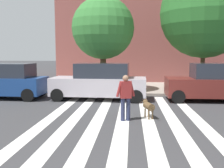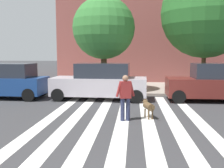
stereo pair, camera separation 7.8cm
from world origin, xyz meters
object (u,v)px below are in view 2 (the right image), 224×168
at_px(parked_car_behind_first, 100,82).
at_px(parked_car_third_in_line, 213,83).
at_px(pedestrian_dog_walker, 125,95).
at_px(street_tree_nearest, 104,28).
at_px(parked_car_near_curb, 6,81).
at_px(dog_on_leash, 148,106).
at_px(street_tree_middle, 206,14).

xyz_separation_m(parked_car_behind_first, parked_car_third_in_line, (5.71, 0.00, -0.01)).
bearing_deg(pedestrian_dog_walker, street_tree_nearest, 103.12).
xyz_separation_m(parked_car_near_curb, street_tree_nearest, (5.07, 2.22, 2.97)).
relative_size(parked_car_near_curb, pedestrian_dog_walker, 2.70).
bearing_deg(parked_car_third_in_line, parked_car_near_curb, -179.99).
bearing_deg(street_tree_nearest, dog_on_leash, -68.60).
relative_size(parked_car_near_curb, parked_car_behind_first, 0.89).
bearing_deg(parked_car_near_curb, street_tree_nearest, 23.59).
relative_size(street_tree_nearest, street_tree_middle, 0.78).
height_order(parked_car_near_curb, street_tree_nearest, street_tree_nearest).
distance_m(parked_car_behind_first, pedestrian_dog_walker, 4.50).
height_order(parked_car_third_in_line, street_tree_middle, street_tree_middle).
bearing_deg(street_tree_middle, street_tree_nearest, -177.39).
height_order(parked_car_behind_first, street_tree_middle, street_tree_middle).
distance_m(parked_car_third_in_line, dog_on_leash, 5.12).
height_order(parked_car_near_curb, pedestrian_dog_walker, parked_car_near_curb).
bearing_deg(dog_on_leash, pedestrian_dog_walker, -150.06).
distance_m(street_tree_nearest, street_tree_middle, 6.00).
relative_size(parked_car_near_curb, parked_car_third_in_line, 0.99).
distance_m(parked_car_near_curb, parked_car_behind_first, 5.13).
bearing_deg(parked_car_behind_first, pedestrian_dog_walker, -71.23).
xyz_separation_m(pedestrian_dog_walker, dog_on_leash, (0.84, 0.48, -0.48)).
distance_m(pedestrian_dog_walker, dog_on_leash, 1.08).
xyz_separation_m(street_tree_nearest, dog_on_leash, (2.35, -6.00, -3.45)).
distance_m(parked_car_near_curb, pedestrian_dog_walker, 7.84).
height_order(parked_car_third_in_line, dog_on_leash, parked_car_third_in_line).
xyz_separation_m(parked_car_behind_first, street_tree_middle, (5.88, 2.49, 3.80)).
height_order(parked_car_behind_first, pedestrian_dog_walker, parked_car_behind_first).
xyz_separation_m(parked_car_behind_first, dog_on_leash, (2.29, -3.78, -0.48)).
height_order(pedestrian_dog_walker, dog_on_leash, pedestrian_dog_walker).
xyz_separation_m(parked_car_third_in_line, dog_on_leash, (-3.42, -3.78, -0.46)).
relative_size(parked_car_third_in_line, street_tree_nearest, 0.80).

